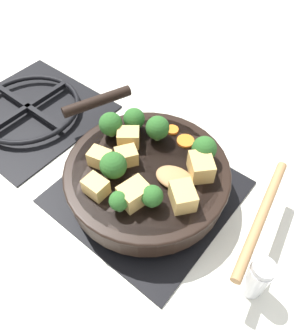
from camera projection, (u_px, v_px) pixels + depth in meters
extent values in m
plane|color=silver|center=(147.00, 192.00, 0.64)|extent=(2.40, 2.40, 0.00)
cube|color=black|center=(147.00, 191.00, 0.64)|extent=(0.31, 0.31, 0.01)
torus|color=black|center=(147.00, 186.00, 0.62)|extent=(0.24, 0.24, 0.01)
cube|color=black|center=(147.00, 186.00, 0.62)|extent=(0.01, 0.23, 0.01)
cube|color=black|center=(147.00, 186.00, 0.62)|extent=(0.23, 0.01, 0.01)
cube|color=black|center=(30.00, 112.00, 0.78)|extent=(0.31, 0.31, 0.01)
torus|color=black|center=(28.00, 107.00, 0.77)|extent=(0.24, 0.24, 0.01)
cube|color=black|center=(28.00, 107.00, 0.77)|extent=(0.01, 0.23, 0.01)
cube|color=black|center=(28.00, 107.00, 0.77)|extent=(0.23, 0.01, 0.01)
cylinder|color=black|center=(147.00, 177.00, 0.60)|extent=(0.29, 0.29, 0.05)
cylinder|color=brown|center=(147.00, 175.00, 0.60)|extent=(0.27, 0.27, 0.04)
torus|color=black|center=(147.00, 169.00, 0.58)|extent=(0.30, 0.30, 0.01)
cylinder|color=black|center=(97.00, 101.00, 0.71)|extent=(0.15, 0.08, 0.02)
ellipsoid|color=#A87A4C|center=(175.00, 178.00, 0.56)|extent=(0.06, 0.07, 0.01)
cylinder|color=#A87A4C|center=(262.00, 216.00, 0.51)|extent=(0.24, 0.05, 0.02)
cube|color=tan|center=(201.00, 167.00, 0.56)|extent=(0.06, 0.06, 0.04)
cube|color=tan|center=(100.00, 158.00, 0.58)|extent=(0.04, 0.04, 0.03)
cube|color=tan|center=(128.00, 137.00, 0.61)|extent=(0.05, 0.05, 0.03)
cube|color=tan|center=(96.00, 187.00, 0.54)|extent=(0.03, 0.04, 0.03)
cube|color=tan|center=(126.00, 156.00, 0.58)|extent=(0.05, 0.05, 0.03)
cube|color=tan|center=(183.00, 196.00, 0.52)|extent=(0.06, 0.06, 0.04)
cube|color=tan|center=(134.00, 194.00, 0.52)|extent=(0.05, 0.05, 0.04)
cylinder|color=#709956|center=(120.00, 207.00, 0.52)|extent=(0.01, 0.01, 0.01)
sphere|color=#285B23|center=(119.00, 201.00, 0.51)|extent=(0.03, 0.03, 0.03)
cylinder|color=#709956|center=(114.00, 174.00, 0.56)|extent=(0.01, 0.01, 0.01)
sphere|color=#285B23|center=(113.00, 165.00, 0.55)|extent=(0.05, 0.05, 0.05)
cylinder|color=#709956|center=(152.00, 203.00, 0.53)|extent=(0.01, 0.01, 0.01)
sphere|color=#285B23|center=(152.00, 196.00, 0.51)|extent=(0.04, 0.04, 0.04)
cylinder|color=#709956|center=(134.00, 127.00, 0.64)|extent=(0.01, 0.01, 0.01)
sphere|color=#285B23|center=(134.00, 119.00, 0.62)|extent=(0.04, 0.04, 0.04)
cylinder|color=#709956|center=(202.00, 157.00, 0.59)|extent=(0.01, 0.01, 0.01)
sphere|color=#285B23|center=(204.00, 149.00, 0.57)|extent=(0.04, 0.04, 0.04)
cylinder|color=#709956|center=(112.00, 133.00, 0.63)|extent=(0.01, 0.01, 0.01)
sphere|color=#285B23|center=(111.00, 124.00, 0.61)|extent=(0.04, 0.04, 0.04)
cylinder|color=#709956|center=(157.00, 136.00, 0.62)|extent=(0.01, 0.01, 0.01)
sphere|color=#285B23|center=(158.00, 128.00, 0.60)|extent=(0.04, 0.04, 0.04)
cylinder|color=orange|center=(185.00, 141.00, 0.62)|extent=(0.03, 0.03, 0.01)
cylinder|color=orange|center=(172.00, 130.00, 0.64)|extent=(0.02, 0.02, 0.01)
cylinder|color=white|center=(256.00, 279.00, 0.50)|extent=(0.04, 0.04, 0.07)
cylinder|color=#B7B7BC|center=(264.00, 268.00, 0.46)|extent=(0.03, 0.03, 0.01)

